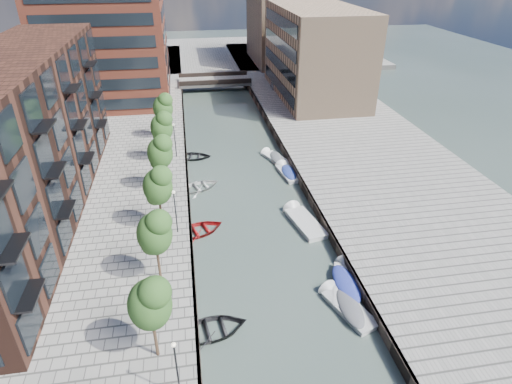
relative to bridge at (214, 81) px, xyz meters
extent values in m
plane|color=#38473F|center=(0.00, -32.00, -1.39)|extent=(300.00, 300.00, 0.00)
cube|color=gray|center=(16.00, -32.00, -0.89)|extent=(20.00, 140.00, 1.00)
cube|color=#332823|center=(-6.10, -32.00, -0.89)|extent=(0.25, 140.00, 1.00)
cube|color=#332823|center=(6.10, -32.00, -0.89)|extent=(0.25, 140.00, 1.00)
cube|color=gray|center=(0.00, 28.00, -0.89)|extent=(80.00, 40.00, 1.00)
cube|color=#331B13|center=(-20.00, -42.00, 6.61)|extent=(8.00, 38.00, 14.00)
cube|color=#99412C|center=(-17.00, -7.00, 14.61)|extent=(18.00, 18.00, 30.00)
cube|color=tan|center=(16.00, -10.00, 6.61)|extent=(12.00, 25.00, 14.00)
cube|color=tan|center=(16.00, 16.00, 7.61)|extent=(12.00, 20.00, 16.00)
cube|color=gray|center=(0.00, 0.00, -0.09)|extent=(13.00, 6.00, 0.60)
cube|color=#332823|center=(0.00, -2.80, 0.51)|extent=(13.00, 0.40, 0.80)
cube|color=#332823|center=(0.00, 2.80, 0.51)|extent=(13.00, 0.40, 0.80)
cylinder|color=#382619|center=(-8.50, -61.00, 1.21)|extent=(0.20, 0.20, 3.20)
ellipsoid|color=#2C5B22|center=(-8.50, -61.00, 3.93)|extent=(2.50, 2.50, 3.25)
cylinder|color=#382619|center=(-8.50, -54.00, 1.21)|extent=(0.20, 0.20, 3.20)
ellipsoid|color=#2C5B22|center=(-8.50, -54.00, 3.93)|extent=(2.50, 2.50, 3.25)
cylinder|color=#382619|center=(-8.50, -47.00, 1.21)|extent=(0.20, 0.20, 3.20)
ellipsoid|color=#2C5B22|center=(-8.50, -47.00, 3.93)|extent=(2.50, 2.50, 3.25)
cylinder|color=#382619|center=(-8.50, -40.00, 1.21)|extent=(0.20, 0.20, 3.20)
ellipsoid|color=#2C5B22|center=(-8.50, -40.00, 3.93)|extent=(2.50, 2.50, 3.25)
cylinder|color=#382619|center=(-8.50, -33.00, 1.21)|extent=(0.20, 0.20, 3.20)
ellipsoid|color=#2C5B22|center=(-8.50, -33.00, 3.93)|extent=(2.50, 2.50, 3.25)
cylinder|color=#382619|center=(-8.50, -26.00, 1.21)|extent=(0.20, 0.20, 3.20)
ellipsoid|color=#2C5B22|center=(-8.50, -26.00, 3.93)|extent=(2.50, 2.50, 3.25)
cylinder|color=black|center=(-7.20, -64.00, 1.61)|extent=(0.10, 0.10, 4.00)
sphere|color=#FFF2CC|center=(-7.20, -64.00, 3.61)|extent=(0.24, 0.24, 0.24)
cylinder|color=black|center=(-7.20, -48.00, 1.61)|extent=(0.10, 0.10, 4.00)
sphere|color=#FFF2CC|center=(-7.20, -48.00, 3.61)|extent=(0.24, 0.24, 0.24)
cylinder|color=black|center=(-7.20, -32.00, 1.61)|extent=(0.10, 0.10, 4.00)
sphere|color=#FFF2CC|center=(-7.20, -32.00, 3.61)|extent=(0.24, 0.24, 0.24)
imported|color=black|center=(-5.09, -58.94, -1.39)|extent=(5.42, 4.24, 1.02)
imported|color=#A01113|center=(-5.40, -46.98, -1.39)|extent=(5.75, 4.93, 1.01)
imported|color=silver|center=(-4.87, -38.66, -1.39)|extent=(5.55, 4.88, 0.95)
imported|color=black|center=(-5.28, -30.65, -1.39)|extent=(4.94, 3.84, 0.94)
cube|color=silver|center=(5.28, -56.27, -1.34)|extent=(3.29, 5.14, 0.68)
cube|color=silver|center=(5.28, -56.27, -0.97)|extent=(3.40, 5.27, 0.10)
cone|color=silver|center=(6.09, -54.00, -1.29)|extent=(2.00, 1.48, 1.78)
ellipsoid|color=#212E99|center=(5.28, -56.27, -0.92)|extent=(3.05, 4.71, 0.59)
cube|color=#ADADAB|center=(4.70, -58.67, -1.34)|extent=(3.01, 4.69, 0.62)
cube|color=#ADADAB|center=(4.70, -58.67, -1.01)|extent=(3.11, 4.80, 0.10)
cone|color=#ADADAB|center=(3.96, -56.60, -1.29)|extent=(1.82, 1.36, 1.62)
ellipsoid|color=#4D4E53|center=(4.70, -58.67, -0.96)|extent=(2.79, 4.29, 0.54)
cube|color=silver|center=(4.54, -47.53, -1.33)|extent=(2.92, 5.45, 0.73)
cube|color=silver|center=(4.54, -47.53, -0.94)|extent=(3.03, 5.58, 0.11)
cone|color=silver|center=(4.01, -45.00, -1.28)|extent=(2.08, 1.38, 1.91)
cube|color=silver|center=(5.37, -37.21, -1.34)|extent=(2.15, 4.41, 0.60)
cube|color=silver|center=(5.37, -37.21, -1.02)|extent=(2.24, 4.51, 0.09)
cone|color=silver|center=(5.07, -35.11, -1.30)|extent=(1.66, 1.04, 1.56)
ellipsoid|color=navy|center=(5.37, -37.21, -0.98)|extent=(2.01, 4.03, 0.51)
cube|color=white|center=(4.82, -32.97, -1.35)|extent=(2.94, 4.33, 0.57)
cube|color=white|center=(4.82, -32.97, -1.04)|extent=(3.04, 4.43, 0.09)
cone|color=white|center=(4.05, -31.09, -1.30)|extent=(1.69, 1.31, 1.50)
ellipsoid|color=#4F5356|center=(4.82, -32.97, -0.99)|extent=(2.73, 3.97, 0.49)
imported|color=#A5A9AA|center=(10.45, -5.14, 0.21)|extent=(1.57, 3.58, 1.20)
camera|label=1|loc=(-5.58, -79.55, 21.01)|focal=30.00mm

